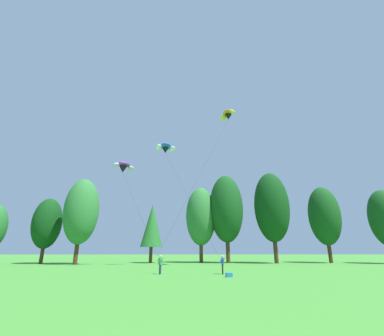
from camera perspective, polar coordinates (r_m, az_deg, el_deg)
treeline_tree_b at (r=51.05m, az=-29.19°, el=-10.52°), size 4.67×4.67×10.62m
treeline_tree_c at (r=46.97m, az=-23.07°, el=-8.67°), size 5.48×5.48×13.61m
treeline_tree_d at (r=48.07m, az=-8.76°, el=-12.30°), size 3.82×3.82×10.11m
treeline_tree_e at (r=48.27m, az=1.94°, el=-10.48°), size 5.38×5.38×13.26m
treeline_tree_f at (r=47.98m, az=7.52°, el=-8.75°), size 5.95×5.95×15.39m
treeline_tree_g at (r=48.46m, az=17.07°, el=-8.14°), size 5.98×5.98×15.50m
treeline_tree_h at (r=53.12m, az=27.01°, el=-9.29°), size 5.37×5.37×13.22m
kite_flyer_near at (r=26.39m, az=-6.95°, el=-19.96°), size 0.74×0.75×1.69m
kite_flyer_mid at (r=26.40m, az=6.69°, el=-19.97°), size 0.57×0.60×1.69m
parafoil_kite_high_orange at (r=42.57m, az=7.85°, el=11.48°), size 10.41×12.42×21.79m
parafoil_kite_mid_blue_white at (r=41.03m, az=-5.83°, el=4.36°), size 8.03×12.81×16.63m
parafoil_kite_far_purple at (r=41.63m, az=-14.81°, el=0.26°), size 8.82×14.10×13.63m
picnic_cooler at (r=23.84m, az=8.12°, el=-22.20°), size 0.57×0.44×0.34m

